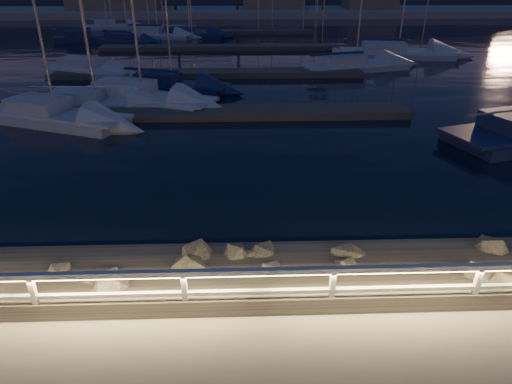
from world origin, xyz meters
TOP-DOWN VIEW (x-y plane):
  - ground at (0.00, 0.00)m, footprint 400.00×400.00m
  - harbor_water at (0.00, 31.22)m, footprint 400.00×440.00m
  - guard_rail at (-0.07, -0.00)m, footprint 44.11×0.12m
  - floating_docks at (0.00, 32.50)m, footprint 22.00×36.00m
  - far_shore at (-0.12, 74.05)m, footprint 160.00×14.00m
  - sailboat_b at (-7.23, 15.14)m, footprint 8.04×4.98m
  - sailboat_c at (-5.95, 17.62)m, footprint 7.53×2.76m
  - sailboat_e at (-8.82, 26.61)m, footprint 7.40×4.80m
  - sailboat_f at (-3.57, 18.44)m, footprint 8.78×5.66m
  - sailboat_g at (-2.30, 21.78)m, footprint 7.62×4.38m
  - sailboat_h at (10.84, 27.81)m, footprint 8.89×4.76m
  - sailboat_i at (-14.17, 43.96)m, footprint 7.07×2.99m
  - sailboat_j at (-9.33, 41.87)m, footprint 6.94×4.16m
  - sailboat_k at (-3.57, 46.75)m, footprint 8.16×3.27m
  - sailboat_l at (15.79, 33.29)m, footprint 10.24×4.30m
  - sailboat_m at (-14.22, 54.94)m, footprint 7.41×4.02m
  - sailboat_n at (-7.05, 46.28)m, footprint 8.06×3.78m

SIDE VIEW (x-z plane):
  - harbor_water at x=0.00m, z-range -1.27..-0.67m
  - floating_docks at x=0.00m, z-range -0.60..-0.20m
  - sailboat_j at x=-9.33m, z-range -5.93..5.53m
  - sailboat_g at x=-2.30m, z-range -6.44..6.05m
  - sailboat_c at x=-5.95m, z-range -6.46..6.07m
  - sailboat_k at x=-3.57m, z-range -6.91..6.56m
  - sailboat_h at x=10.84m, z-range -7.42..7.07m
  - sailboat_i at x=-14.17m, z-range -6.04..5.70m
  - sailboat_n at x=-7.05m, z-range -6.79..6.47m
  - sailboat_m at x=-14.22m, z-range -6.28..5.96m
  - sailboat_b at x=-7.23m, z-range -6.82..6.50m
  - sailboat_e at x=-8.82m, z-range -6.35..6.04m
  - sailboat_l at x=15.79m, z-range -8.53..8.27m
  - sailboat_f at x=-3.57m, z-range -7.44..7.18m
  - ground at x=0.00m, z-range 0.00..0.00m
  - far_shore at x=-0.12m, z-range -2.31..2.89m
  - guard_rail at x=-0.07m, z-range 0.24..1.30m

